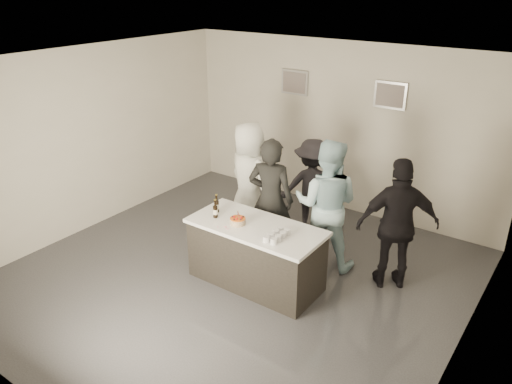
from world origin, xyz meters
TOP-DOWN VIEW (x-y plane):
  - floor at (0.00, 0.00)m, footprint 6.00×6.00m
  - ceiling at (0.00, 0.00)m, footprint 6.00×6.00m
  - wall_back at (0.00, 3.00)m, footprint 6.00×0.04m
  - wall_front at (0.00, -3.00)m, footprint 6.00×0.04m
  - wall_left at (-3.00, 0.00)m, footprint 0.04×6.00m
  - wall_right at (3.00, 0.00)m, footprint 0.04×6.00m
  - picture_left at (-0.90, 2.97)m, footprint 0.54×0.04m
  - picture_right at (0.90, 2.97)m, footprint 0.54×0.04m
  - bar_counter at (0.31, 0.05)m, footprint 1.86×0.86m
  - cake at (0.09, -0.05)m, footprint 0.21×0.21m
  - beer_bottle_a at (-0.38, 0.07)m, footprint 0.07×0.07m
  - beer_bottle_b at (-0.28, -0.07)m, footprint 0.07×0.07m
  - tumbler_cluster at (0.74, -0.07)m, footprint 0.19×0.40m
  - candles at (-0.01, -0.25)m, footprint 0.24×0.08m
  - person_main_black at (0.07, 0.77)m, footprint 0.79×0.62m
  - person_main_blue at (0.84, 1.05)m, footprint 1.11×0.97m
  - person_guest_left at (-0.64, 1.21)m, footprint 1.08×0.89m
  - person_guest_right at (1.88, 1.11)m, footprint 1.16×0.99m
  - person_guest_back at (0.18, 1.81)m, footprint 1.21×1.04m

SIDE VIEW (x-z plane):
  - floor at x=0.00m, z-range 0.00..0.00m
  - bar_counter at x=0.31m, z-range 0.00..0.90m
  - person_guest_back at x=0.18m, z-range 0.00..1.63m
  - candles at x=-0.01m, z-range 0.90..0.91m
  - person_guest_right at x=1.88m, z-range 0.00..1.87m
  - cake at x=0.09m, z-range 0.90..0.98m
  - tumbler_cluster at x=0.74m, z-range 0.90..0.98m
  - person_main_black at x=0.07m, z-range 0.00..1.89m
  - person_guest_left at x=-0.64m, z-range 0.00..1.90m
  - person_main_blue at x=0.84m, z-range 0.00..1.94m
  - beer_bottle_a at x=-0.38m, z-range 0.90..1.16m
  - beer_bottle_b at x=-0.28m, z-range 0.90..1.16m
  - wall_back at x=0.00m, z-range 0.00..3.00m
  - wall_front at x=0.00m, z-range 0.00..3.00m
  - wall_left at x=-3.00m, z-range 0.00..3.00m
  - wall_right at x=3.00m, z-range 0.00..3.00m
  - picture_left at x=-0.90m, z-range 1.98..2.42m
  - picture_right at x=0.90m, z-range 1.98..2.42m
  - ceiling at x=0.00m, z-range 3.00..3.00m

